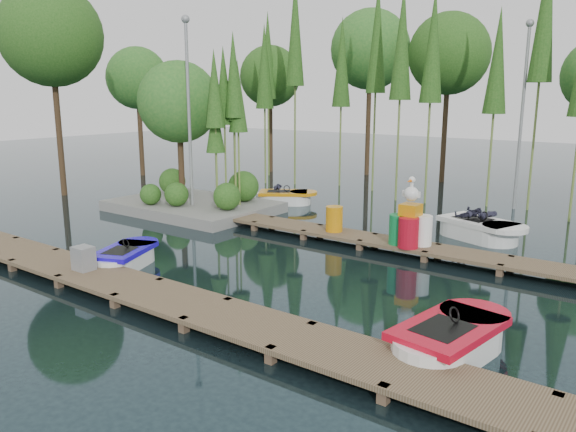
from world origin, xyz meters
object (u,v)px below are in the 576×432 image
Objects in this scene: boat_red at (450,341)px; island at (190,129)px; boat_yellow_far at (284,198)px; utility_cabinet at (84,258)px; boat_blue at (125,258)px; yellow_barrel at (334,219)px; drum_cluster at (410,226)px.

island is at bearing 163.11° from boat_red.
boat_yellow_far is at bearing 147.85° from boat_red.
boat_blue is at bearing 98.67° from utility_cabinet.
yellow_barrel is (-5.84, 5.51, 0.42)m from boat_red.
boat_red is 14.18m from boat_yellow_far.
boat_red is 3.77× the size of yellow_barrel.
yellow_barrel is (3.05, 5.62, 0.46)m from boat_blue.
yellow_barrel is at bearing -51.36° from boat_yellow_far.
drum_cluster reaches higher than boat_yellow_far.
utility_cabinet reaches higher than boat_red.
drum_cluster is (5.45, 6.85, 0.29)m from utility_cabinet.
yellow_barrel is (7.12, -0.79, -2.49)m from island.
boat_yellow_far is 1.40× the size of drum_cluster.
yellow_barrel is (4.82, -3.82, 0.43)m from boat_yellow_far.
utility_cabinet is at bearing -92.60° from boat_yellow_far.
yellow_barrel is at bearing 176.65° from drum_cluster.
drum_cluster reaches higher than boat_blue.
boat_red is at bearing -25.93° from island.
utility_cabinet is 0.74× the size of yellow_barrel.
boat_yellow_far is (2.30, 3.03, -2.91)m from island.
island is 2.57× the size of boat_blue.
boat_blue is at bearing -170.25° from boat_red.
yellow_barrel is at bearing -6.34° from island.
boat_blue is 0.88× the size of boat_red.
boat_red is 8.82m from utility_cabinet.
island is 14.70m from boat_red.
utility_cabinet is at bearing -128.53° from drum_cluster.
boat_blue is 1.33× the size of drum_cluster.
island is 2.26× the size of boat_red.
boat_red is at bearing -54.15° from boat_yellow_far.
boat_red is (12.96, -6.30, -2.91)m from island.
boat_yellow_far is 6.17m from yellow_barrel.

